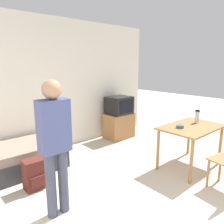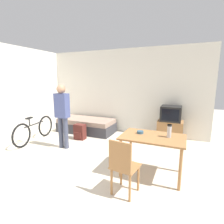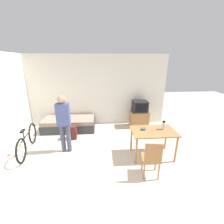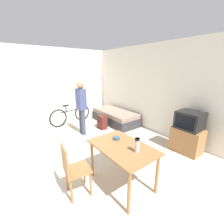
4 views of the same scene
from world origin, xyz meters
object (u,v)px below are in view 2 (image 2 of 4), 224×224
person_standing (62,112)px  thermos_flask (169,130)px  daybed (86,125)px  mate_bowl (140,132)px  wooden_chair (123,165)px  backpack (80,132)px  tv (170,125)px  bicycle (35,130)px  dining_table (153,141)px

person_standing → thermos_flask: bearing=-7.4°
daybed → thermos_flask: 3.38m
daybed → mate_bowl: size_ratio=15.43×
wooden_chair → backpack: size_ratio=2.00×
daybed → wooden_chair: bearing=-49.3°
tv → wooden_chair: size_ratio=1.14×
wooden_chair → person_standing: 2.41m
bicycle → wooden_chair: bearing=-21.8°
tv → thermos_flask: 1.96m
daybed → tv: bearing=3.1°
dining_table → bicycle: 3.46m
daybed → tv: (2.67, 0.15, 0.27)m
wooden_chair → backpack: (-2.04, 1.90, -0.28)m
bicycle → mate_bowl: size_ratio=13.26×
daybed → mate_bowl: bearing=-37.5°
wooden_chair → thermos_flask: (0.56, 0.84, 0.37)m
wooden_chair → bicycle: 3.37m
tv → backpack: 2.62m
daybed → wooden_chair: (2.25, -2.61, 0.28)m
backpack → daybed: bearing=106.5°
dining_table → person_standing: 2.39m
wooden_chair → bicycle: (-3.13, 1.25, -0.17)m
daybed → tv: 2.69m
wooden_chair → bicycle: bearing=158.2°
wooden_chair → person_standing: size_ratio=0.55×
wooden_chair → thermos_flask: 1.08m
wooden_chair → person_standing: person_standing is taller
daybed → person_standing: size_ratio=1.15×
tv → person_standing: size_ratio=0.63×
person_standing → thermos_flask: (2.61, -0.34, -0.07)m
daybed → dining_table: size_ratio=1.67×
tv → person_standing: person_standing is taller
dining_table → thermos_flask: thermos_flask is taller
tv → bicycle: (-3.55, -1.50, -0.16)m
wooden_chair → mate_bowl: bearing=87.7°
dining_table → mate_bowl: (-0.25, 0.07, 0.12)m
person_standing → mate_bowl: bearing=-8.8°
tv → wooden_chair: (-0.42, -2.76, 0.01)m
bicycle → daybed: bearing=57.1°
tv → backpack: size_ratio=2.28×
daybed → tv: size_ratio=1.83×
daybed → backpack: (0.21, -0.71, -0.00)m
thermos_flask → mate_bowl: (-0.52, 0.02, -0.11)m
bicycle → thermos_flask: thermos_flask is taller
daybed → wooden_chair: 3.46m
dining_table → thermos_flask: 0.36m
bicycle → mate_bowl: mate_bowl is taller
thermos_flask → wooden_chair: bearing=-123.5°
daybed → mate_bowl: 2.93m
bicycle → person_standing: person_standing is taller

